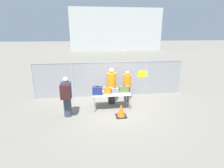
% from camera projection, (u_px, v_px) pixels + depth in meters
% --- Properties ---
extents(ground_plane, '(120.00, 120.00, 0.00)m').
position_uv_depth(ground_plane, '(115.00, 109.00, 8.38)').
color(ground_plane, slate).
extents(fence_section, '(8.48, 0.07, 1.98)m').
position_uv_depth(fence_section, '(111.00, 78.00, 9.90)').
color(fence_section, '#9EA0A5').
rests_on(fence_section, ground_plane).
extents(inspection_table, '(1.75, 0.82, 0.79)m').
position_uv_depth(inspection_table, '(111.00, 94.00, 8.30)').
color(inspection_table, silver).
rests_on(inspection_table, ground_plane).
extents(suitcase_navy, '(0.48, 0.35, 0.40)m').
position_uv_depth(suitcase_navy, '(97.00, 91.00, 8.05)').
color(suitcase_navy, navy).
rests_on(suitcase_navy, inspection_table).
extents(suitcase_orange, '(0.37, 0.27, 0.33)m').
position_uv_depth(suitcase_orange, '(107.00, 90.00, 8.16)').
color(suitcase_orange, orange).
rests_on(suitcase_orange, inspection_table).
extents(suitcase_grey, '(0.36, 0.28, 0.26)m').
position_uv_depth(suitcase_grey, '(115.00, 90.00, 8.28)').
color(suitcase_grey, slate).
rests_on(suitcase_grey, inspection_table).
extents(suitcase_olive, '(0.46, 0.29, 0.33)m').
position_uv_depth(suitcase_olive, '(124.00, 89.00, 8.39)').
color(suitcase_olive, '#566033').
rests_on(suitcase_olive, inspection_table).
extents(traveler_hooded, '(0.44, 0.68, 1.78)m').
position_uv_depth(traveler_hooded, '(67.00, 96.00, 7.41)').
color(traveler_hooded, '#383D4C').
rests_on(traveler_hooded, ground_plane).
extents(security_worker_near, '(0.46, 0.46, 1.86)m').
position_uv_depth(security_worker_near, '(112.00, 86.00, 8.84)').
color(security_worker_near, '#2D2D33').
rests_on(security_worker_near, ground_plane).
extents(security_worker_far, '(0.41, 0.41, 1.64)m').
position_uv_depth(security_worker_far, '(127.00, 85.00, 9.24)').
color(security_worker_far, '#2D2D33').
rests_on(security_worker_far, ground_plane).
extents(utility_trailer, '(3.26, 1.97, 0.70)m').
position_uv_depth(utility_trailer, '(114.00, 79.00, 12.25)').
color(utility_trailer, '#B2B2B7').
rests_on(utility_trailer, ground_plane).
extents(distant_hangar, '(17.38, 10.67, 7.76)m').
position_uv_depth(distant_hangar, '(113.00, 30.00, 37.56)').
color(distant_hangar, '#B2B7B2').
rests_on(distant_hangar, ground_plane).
extents(traffic_cone, '(0.47, 0.47, 0.59)m').
position_uv_depth(traffic_cone, '(121.00, 111.00, 7.62)').
color(traffic_cone, black).
rests_on(traffic_cone, ground_plane).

